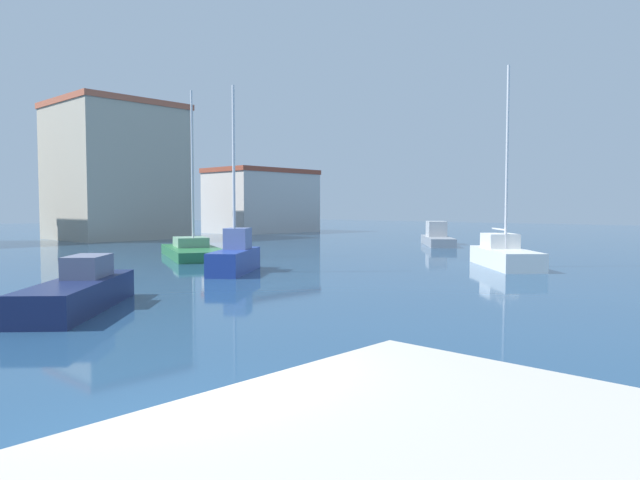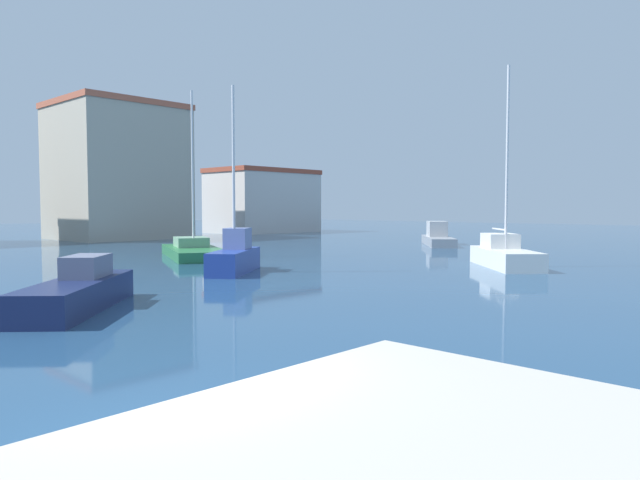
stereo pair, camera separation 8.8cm
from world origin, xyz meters
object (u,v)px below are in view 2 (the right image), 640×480
(sailboat_green_behind_lamppost, at_px, (193,250))
(sailboat_white_distant_east, at_px, (504,254))
(sailboat_blue_mid_harbor, at_px, (235,256))
(motorboat_grey_far_right, at_px, (438,237))
(motorboat_navy_outer_mooring, at_px, (79,291))

(sailboat_green_behind_lamppost, relative_size, sailboat_white_distant_east, 0.99)
(sailboat_blue_mid_harbor, height_order, motorboat_grey_far_right, sailboat_blue_mid_harbor)
(sailboat_white_distant_east, bearing_deg, motorboat_grey_far_right, 42.85)
(sailboat_white_distant_east, xyz_separation_m, motorboat_navy_outer_mooring, (-18.76, 3.35, -0.10))
(sailboat_blue_mid_harbor, relative_size, motorboat_grey_far_right, 1.23)
(sailboat_green_behind_lamppost, xyz_separation_m, sailboat_blue_mid_harbor, (-3.25, -7.83, 0.30))
(motorboat_navy_outer_mooring, bearing_deg, sailboat_green_behind_lamppost, 44.99)
(sailboat_white_distant_east, bearing_deg, sailboat_green_behind_lamppost, 114.16)
(sailboat_green_behind_lamppost, xyz_separation_m, sailboat_white_distant_east, (6.85, -15.26, 0.20))
(motorboat_grey_far_right, bearing_deg, sailboat_green_behind_lamppost, 166.51)
(motorboat_navy_outer_mooring, bearing_deg, sailboat_blue_mid_harbor, 25.22)
(sailboat_blue_mid_harbor, distance_m, motorboat_grey_far_right, 22.02)
(sailboat_blue_mid_harbor, relative_size, motorboat_navy_outer_mooring, 1.58)
(motorboat_grey_far_right, bearing_deg, motorboat_navy_outer_mooring, -166.21)
(sailboat_white_distant_east, relative_size, motorboat_navy_outer_mooring, 1.85)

